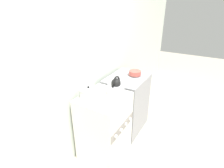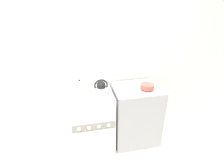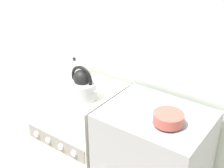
% 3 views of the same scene
% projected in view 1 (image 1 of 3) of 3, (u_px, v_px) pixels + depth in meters
% --- Properties ---
extents(ground_plane, '(12.00, 12.00, 0.00)m').
position_uv_depth(ground_plane, '(122.00, 160.00, 2.33)').
color(ground_plane, '#B2A893').
extents(wall_back, '(7.00, 0.06, 2.50)m').
position_uv_depth(wall_back, '(79.00, 63.00, 2.08)').
color(wall_back, silver).
rests_on(wall_back, ground_plane).
extents(stove, '(0.58, 0.55, 0.89)m').
position_uv_depth(stove, '(104.00, 127.00, 2.27)').
color(stove, silver).
rests_on(stove, ground_plane).
extents(counter, '(0.67, 0.53, 0.91)m').
position_uv_depth(counter, '(126.00, 103.00, 2.77)').
color(counter, '#99999E').
rests_on(counter, ground_plane).
extents(kettle, '(0.26, 0.21, 0.24)m').
position_uv_depth(kettle, '(116.00, 88.00, 2.10)').
color(kettle, silver).
rests_on(kettle, stove).
extents(cooking_pot, '(0.21, 0.21, 0.17)m').
position_uv_depth(cooking_pot, '(89.00, 94.00, 2.00)').
color(cooking_pot, silver).
rests_on(cooking_pot, stove).
extents(enamel_bowl, '(0.18, 0.18, 0.08)m').
position_uv_depth(enamel_bowl, '(135.00, 73.00, 2.62)').
color(enamel_bowl, '#B75147').
rests_on(enamel_bowl, counter).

